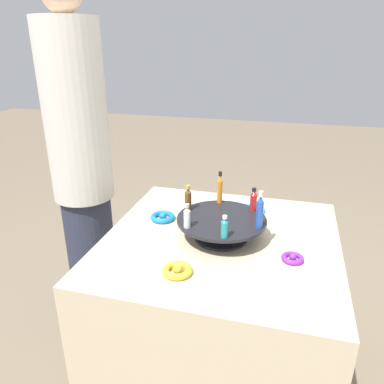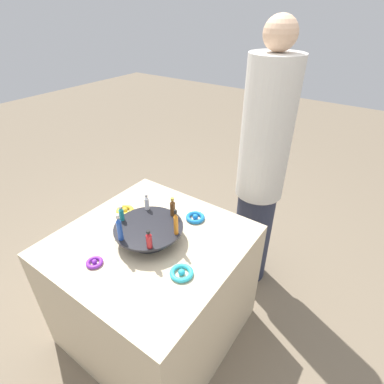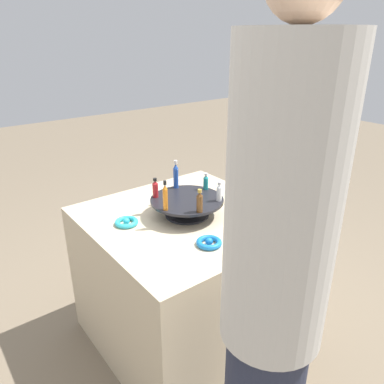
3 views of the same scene
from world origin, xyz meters
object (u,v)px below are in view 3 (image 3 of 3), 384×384
bottle_orange (165,197)px  bottle_brown (200,202)px  display_stand (187,204)px  ribbon_bow_gold (242,204)px  bottle_teal (206,182)px  ribbon_bow_blue (209,242)px  bottle_blue (176,175)px  bottle_red (155,188)px  bottle_clear (219,192)px  ribbon_bow_purple (170,191)px  person_figure (273,291)px  ribbon_bow_teal (126,222)px

bottle_orange → bottle_brown: bearing=44.4°
display_stand → bottle_brown: size_ratio=3.28×
ribbon_bow_gold → bottle_teal: bearing=-135.6°
bottle_orange → ribbon_bow_blue: 0.28m
bottle_blue → bottle_red: bearing=-75.6°
bottle_teal → ribbon_bow_blue: 0.41m
bottle_brown → ribbon_bow_gold: bottle_brown is taller
bottle_clear → ribbon_bow_purple: (-0.39, -0.01, -0.12)m
display_stand → ribbon_bow_gold: size_ratio=3.42×
ribbon_bow_blue → person_figure: 0.52m
bottle_clear → ribbon_bow_blue: (0.17, -0.20, -0.12)m
bottle_brown → bottle_blue: bearing=164.4°
ribbon_bow_gold → ribbon_bow_purple: bearing=-153.9°
bottle_blue → ribbon_bow_purple: (-0.13, 0.05, -0.14)m
bottle_red → ribbon_bow_blue: size_ratio=0.89×
bottle_red → person_figure: bearing=-10.2°
display_stand → ribbon_bow_gold: 0.30m
bottle_blue → person_figure: size_ratio=0.08×
bottle_blue → bottle_clear: bottle_blue is taller
ribbon_bow_teal → person_figure: person_figure is taller
bottle_teal → bottle_brown: 0.26m
person_figure → ribbon_bow_teal: bearing=20.2°
bottle_clear → bottle_red: bearing=-135.6°
bottle_blue → ribbon_bow_teal: bearing=-80.8°
display_stand → bottle_blue: 0.18m
bottle_red → bottle_clear: bottle_red is taller
bottle_teal → bottle_orange: size_ratio=0.62×
ribbon_bow_blue → person_figure: (0.48, -0.17, 0.13)m
ribbon_bow_gold → ribbon_bow_teal: (-0.19, -0.56, -0.00)m
bottle_blue → bottle_orange: 0.26m
bottle_teal → ribbon_bow_purple: bearing=-167.7°
bottle_blue → ribbon_bow_blue: size_ratio=1.34×
bottle_brown → ribbon_bow_teal: (-0.24, -0.24, -0.12)m
bottle_clear → ribbon_bow_gold: size_ratio=0.91×
ribbon_bow_purple → ribbon_bow_blue: (0.56, -0.19, 0.00)m
ribbon_bow_teal → ribbon_bow_blue: bearing=26.1°
ribbon_bow_teal → person_figure: bearing=1.0°
bottle_clear → ribbon_bow_gold: (-0.01, 0.17, -0.12)m
ribbon_bow_gold → ribbon_bow_purple: ribbon_bow_gold is taller
bottle_teal → bottle_red: bearing=-105.6°
bottle_teal → ribbon_bow_gold: (0.13, 0.13, -0.11)m
bottle_teal → ribbon_bow_blue: (0.32, -0.24, -0.11)m
bottle_brown → ribbon_bow_gold: 0.35m
ribbon_bow_purple → ribbon_bow_blue: ribbon_bow_blue is taller
bottle_teal → ribbon_bow_gold: bearing=44.4°
bottle_blue → bottle_brown: bottle_blue is taller
bottle_red → ribbon_bow_gold: size_ratio=0.94×
bottle_blue → ribbon_bow_teal: bottle_blue is taller
bottle_orange → ribbon_bow_gold: bottle_orange is taller
display_stand → ribbon_bow_purple: size_ratio=4.38×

